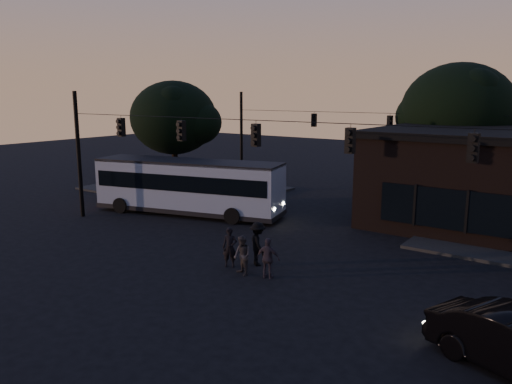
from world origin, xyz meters
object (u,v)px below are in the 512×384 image
Objects in this scene: bus at (188,184)px; pedestrian_c at (268,258)px; pedestrian_a at (230,247)px; pedestrian_d at (258,244)px; pedestrian_b at (242,256)px.

bus reaches higher than pedestrian_c.
pedestrian_d is at bearing 18.98° from pedestrian_a.
pedestrian_a is 2.11m from pedestrian_c.
bus is 7.37× the size of pedestrian_b.
bus is 10.40m from pedestrian_d.
pedestrian_c reaches higher than pedestrian_b.
pedestrian_c is at bearing -45.99° from bus.
pedestrian_a is 1.05× the size of pedestrian_b.
pedestrian_b is 1.38m from pedestrian_d.
pedestrian_d is at bearing 122.70° from pedestrian_b.
pedestrian_b is (1.02, -0.47, -0.04)m from pedestrian_a.
bus is 12.03m from pedestrian_c.
pedestrian_d reaches higher than pedestrian_a.
pedestrian_c is (1.08, 0.30, 0.01)m from pedestrian_b.
pedestrian_a is at bearing -17.78° from pedestrian_c.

